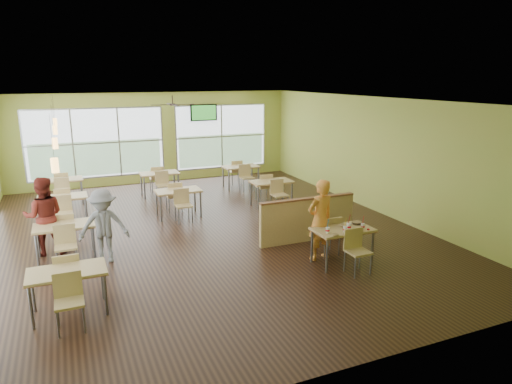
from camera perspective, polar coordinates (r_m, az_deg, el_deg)
room at (r=11.02m, az=-6.55°, el=2.96°), size 12.00×12.04×3.20m
window_bays at (r=13.64m, az=-21.09°, el=3.75°), size 9.24×10.24×2.38m
main_table at (r=9.46m, az=10.78°, el=-5.20°), size 1.22×1.52×0.87m
half_wall_divider at (r=10.66m, az=6.44°, el=-3.40°), size 2.40×0.14×1.04m
dining_tables at (r=12.63m, az=-13.24°, el=-0.37°), size 6.92×8.72×0.87m
pendant_lights at (r=11.12m, az=-23.83°, el=6.40°), size 0.11×7.31×0.86m
ceiling_fan at (r=13.73m, az=-10.39°, el=10.72°), size 1.25×1.25×0.29m
tv_backwall at (r=17.02m, az=-6.55°, el=9.84°), size 1.00×0.07×0.60m
man_plaid at (r=9.55m, az=8.03°, el=-3.46°), size 0.69×0.51×1.72m
patron_maroon at (r=10.74m, az=-24.98°, el=-2.74°), size 0.88×0.71×1.70m
patron_grey at (r=9.85m, az=-18.52°, el=-4.05°), size 1.06×0.68×1.55m
cup_blue at (r=9.10m, az=8.94°, el=-4.72°), size 0.09×0.09×0.31m
cup_yellow at (r=9.20m, az=11.08°, el=-4.57°), size 0.09×0.09×0.33m
cup_red_near at (r=9.35m, az=11.53°, el=-4.25°), size 0.10×0.10×0.35m
cup_red_far at (r=9.46m, az=13.21°, el=-4.19°), size 0.08×0.08×0.30m
food_basket at (r=9.76m, az=12.48°, el=-3.78°), size 0.22×0.22×0.05m
ketchup_cup at (r=9.46m, az=13.86°, el=-4.55°), size 0.05×0.05×0.02m
wrapper_left at (r=8.99m, az=9.90°, el=-5.29°), size 0.16×0.14×0.04m
wrapper_mid at (r=9.55m, az=11.00°, el=-4.11°), size 0.24×0.22×0.05m
wrapper_right at (r=9.30m, az=12.89°, el=-4.78°), size 0.15×0.14×0.03m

